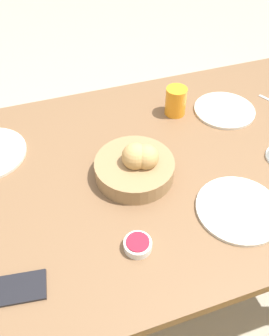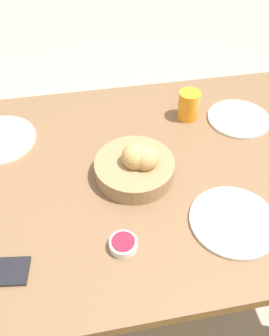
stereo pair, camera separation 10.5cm
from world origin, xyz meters
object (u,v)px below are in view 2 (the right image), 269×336
(plate_near_left, at_px, (239,119))
(plate_far_center, at_px, (234,221))
(bread_basket, at_px, (136,166))
(jam_bowl_berry, at_px, (123,244))
(juice_glass, at_px, (189,105))

(plate_near_left, distance_m, plate_far_center, 0.45)
(bread_basket, distance_m, jam_bowl_berry, 0.25)
(plate_far_center, height_order, jam_bowl_berry, jam_bowl_berry)
(plate_near_left, relative_size, plate_far_center, 0.92)
(bread_basket, height_order, plate_far_center, bread_basket)
(plate_near_left, distance_m, jam_bowl_berry, 0.65)
(plate_near_left, xyz_separation_m, juice_glass, (0.18, -0.05, 0.05))
(bread_basket, distance_m, plate_near_left, 0.46)
(plate_near_left, bearing_deg, juice_glass, -15.64)
(plate_near_left, bearing_deg, bread_basket, 25.84)
(juice_glass, xyz_separation_m, jam_bowl_berry, (0.31, 0.49, -0.04))
(plate_near_left, relative_size, jam_bowl_berry, 3.06)
(juice_glass, distance_m, jam_bowl_berry, 0.58)
(plate_near_left, height_order, plate_far_center, same)
(plate_near_left, bearing_deg, jam_bowl_berry, 42.03)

